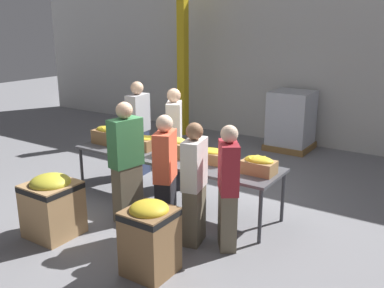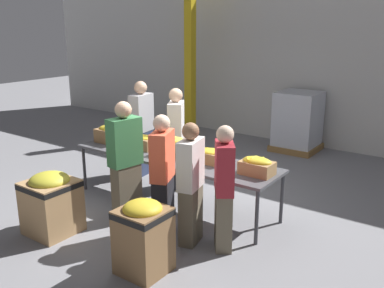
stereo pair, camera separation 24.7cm
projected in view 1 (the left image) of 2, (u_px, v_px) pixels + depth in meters
ground_plane at (174, 205)px, 6.70m from camera, size 30.00×30.00×0.00m
wall_back at (288, 56)px, 9.78m from camera, size 16.00×0.08×4.00m
sorting_table at (174, 159)px, 6.49m from camera, size 3.37×0.88×0.79m
banana_box_0 at (107, 135)px, 7.13m from camera, size 0.48×0.33×0.31m
banana_box_1 at (144, 142)px, 6.83m from camera, size 0.38×0.31×0.22m
banana_box_2 at (174, 147)px, 6.48m from camera, size 0.49×0.33×0.30m
banana_box_3 at (213, 156)px, 6.17m from camera, size 0.42×0.29×0.21m
banana_box_4 at (259, 165)px, 5.72m from camera, size 0.44×0.30×0.25m
volunteer_0 at (138, 129)px, 7.82m from camera, size 0.28×0.49×1.74m
volunteer_1 at (228, 189)px, 5.23m from camera, size 0.42×0.47×1.59m
volunteer_2 at (165, 177)px, 5.57m from camera, size 0.37×0.49×1.63m
volunteer_3 at (127, 163)px, 5.96m from camera, size 0.31×0.50×1.72m
volunteer_4 at (174, 139)px, 7.19m from camera, size 0.43×0.51×1.72m
volunteer_5 at (194, 185)px, 5.35m from camera, size 0.31×0.46×1.59m
donation_bin_0 at (52, 203)px, 5.64m from camera, size 0.62×0.62×0.85m
donation_bin_1 at (150, 235)px, 4.76m from camera, size 0.52×0.52×0.87m
support_pillar at (183, 54)px, 10.40m from camera, size 0.21×0.21×4.00m
pallet_stack_0 at (291, 121)px, 9.49m from camera, size 0.95×0.95×1.31m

